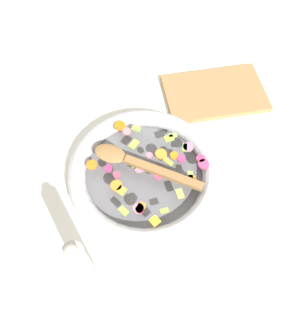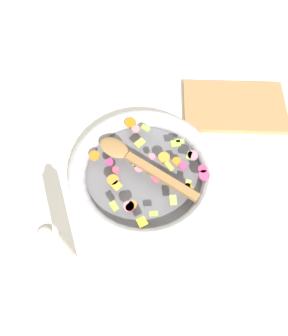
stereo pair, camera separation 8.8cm
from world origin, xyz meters
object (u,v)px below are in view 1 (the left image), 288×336
wooden_spoon (136,163)px  cutting_board (215,93)px  pepper_mill (81,264)px  skillet (144,173)px

wooden_spoon → cutting_board: 0.39m
wooden_spoon → pepper_mill: (0.16, 0.25, 0.05)m
skillet → pepper_mill: size_ratio=1.74×
skillet → wooden_spoon: 0.05m
pepper_mill → cutting_board: bearing=-132.7°
skillet → pepper_mill: (0.18, 0.24, 0.09)m
wooden_spoon → pepper_mill: bearing=57.9°
cutting_board → pepper_mill: bearing=47.3°
skillet → cutting_board: bearing=-137.6°
wooden_spoon → cutting_board: wooden_spoon is taller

